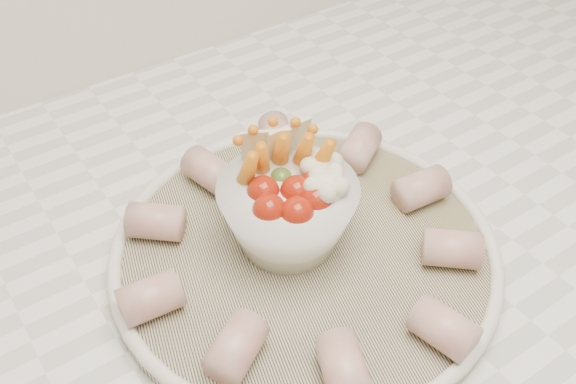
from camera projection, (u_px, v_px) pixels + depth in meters
serving_platter at (305, 251)px, 0.56m from camera, size 0.41×0.41×0.02m
veggie_bowl at (290, 206)px, 0.54m from camera, size 0.12×0.12×0.10m
cured_meat_rolls at (304, 235)px, 0.54m from camera, size 0.31×0.32×0.03m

